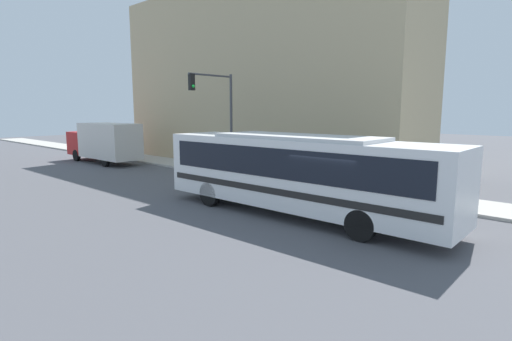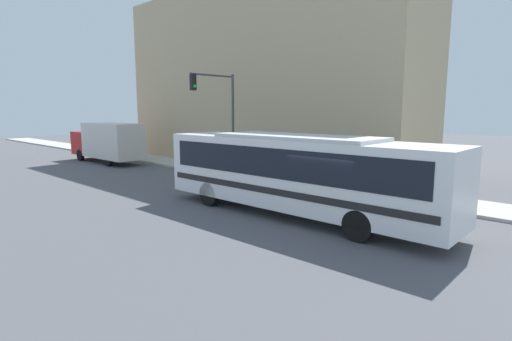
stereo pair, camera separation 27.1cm
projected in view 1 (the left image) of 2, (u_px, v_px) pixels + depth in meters
The scene contains 9 objects.
ground_plane at pixel (337, 226), 13.95m from camera, with size 120.00×120.00×0.00m, color #515156.
sidewalk at pixel (156, 160), 31.58m from camera, with size 2.81×70.00×0.13m.
building_facade at pixel (257, 77), 29.29m from camera, with size 6.00×24.32×12.82m.
city_bus at pixel (297, 169), 15.01m from camera, with size 2.72×11.84×3.08m.
delivery_truck at pixel (104, 141), 30.25m from camera, with size 2.23×7.94×3.03m.
fire_hydrant at pixel (322, 180), 20.25m from camera, with size 0.24×0.32×0.72m.
traffic_light_pole at pixel (218, 107), 23.52m from camera, with size 3.28×0.35×5.99m.
parking_meter at pixel (243, 161), 23.92m from camera, with size 0.14×0.14×1.25m.
pedestrian_near_corner at pixel (221, 157), 26.56m from camera, with size 0.34×0.34×1.58m.
Camera 1 is at (-11.88, -7.01, 4.00)m, focal length 28.00 mm.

